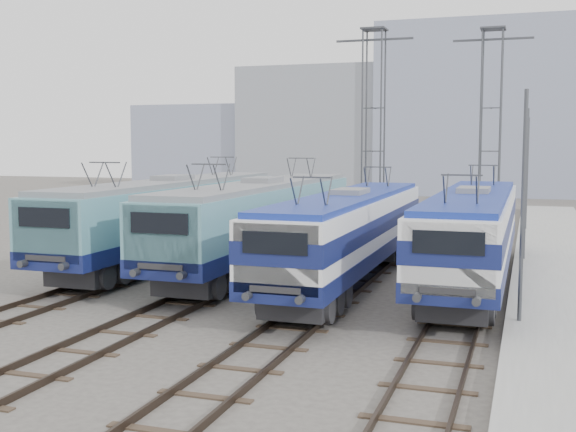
# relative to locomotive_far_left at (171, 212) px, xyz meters

# --- Properties ---
(ground) EXTENTS (160.00, 160.00, 0.00)m
(ground) POSITION_rel_locomotive_far_left_xyz_m (6.75, -9.65, -2.31)
(ground) COLOR #514C47
(platform) EXTENTS (4.00, 70.00, 0.30)m
(platform) POSITION_rel_locomotive_far_left_xyz_m (16.95, -1.65, -2.16)
(platform) COLOR #9E9E99
(platform) RESTS_ON ground
(locomotive_far_left) EXTENTS (2.94, 18.61, 3.50)m
(locomotive_far_left) POSITION_rel_locomotive_far_left_xyz_m (0.00, 0.00, 0.00)
(locomotive_far_left) COLOR #131B53
(locomotive_far_left) RESTS_ON ground
(locomotive_center_left) EXTENTS (2.93, 18.53, 3.49)m
(locomotive_center_left) POSITION_rel_locomotive_far_left_xyz_m (4.50, -0.27, -0.01)
(locomotive_center_left) COLOR #131B53
(locomotive_center_left) RESTS_ON ground
(locomotive_center_right) EXTENTS (2.73, 17.26, 3.25)m
(locomotive_center_right) POSITION_rel_locomotive_far_left_xyz_m (9.00, -2.65, -0.10)
(locomotive_center_right) COLOR #131B53
(locomotive_center_right) RESTS_ON ground
(locomotive_far_right) EXTENTS (2.78, 17.60, 3.31)m
(locomotive_far_right) POSITION_rel_locomotive_far_left_xyz_m (13.50, -1.29, -0.06)
(locomotive_far_right) COLOR #131B53
(locomotive_far_right) RESTS_ON ground
(catenary_tower_west) EXTENTS (4.50, 1.20, 12.00)m
(catenary_tower_west) POSITION_rel_locomotive_far_left_xyz_m (6.75, 12.35, 4.33)
(catenary_tower_west) COLOR #3F4247
(catenary_tower_west) RESTS_ON ground
(catenary_tower_east) EXTENTS (4.50, 1.20, 12.00)m
(catenary_tower_east) POSITION_rel_locomotive_far_left_xyz_m (13.25, 14.35, 4.33)
(catenary_tower_east) COLOR #3F4247
(catenary_tower_east) RESTS_ON ground
(mast_front) EXTENTS (0.12, 0.12, 7.00)m
(mast_front) POSITION_rel_locomotive_far_left_xyz_m (15.35, -7.65, 1.19)
(mast_front) COLOR #3F4247
(mast_front) RESTS_ON ground
(mast_mid) EXTENTS (0.12, 0.12, 7.00)m
(mast_mid) POSITION_rel_locomotive_far_left_xyz_m (15.35, 4.35, 1.19)
(mast_mid) COLOR #3F4247
(mast_mid) RESTS_ON ground
(mast_rear) EXTENTS (0.12, 0.12, 7.00)m
(mast_rear) POSITION_rel_locomotive_far_left_xyz_m (15.35, 16.35, 1.19)
(mast_rear) COLOR #3F4247
(mast_rear) RESTS_ON ground
(building_west) EXTENTS (18.00, 12.00, 14.00)m
(building_west) POSITION_rel_locomotive_far_left_xyz_m (-7.25, 52.35, 4.69)
(building_west) COLOR #8D939D
(building_west) RESTS_ON ground
(building_center) EXTENTS (22.00, 14.00, 18.00)m
(building_center) POSITION_rel_locomotive_far_left_xyz_m (10.75, 52.35, 6.69)
(building_center) COLOR #8D95B0
(building_center) RESTS_ON ground
(building_far_west) EXTENTS (14.00, 10.00, 10.00)m
(building_far_west) POSITION_rel_locomotive_far_left_xyz_m (-23.25, 52.35, 2.69)
(building_far_west) COLOR #8D95B0
(building_far_west) RESTS_ON ground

